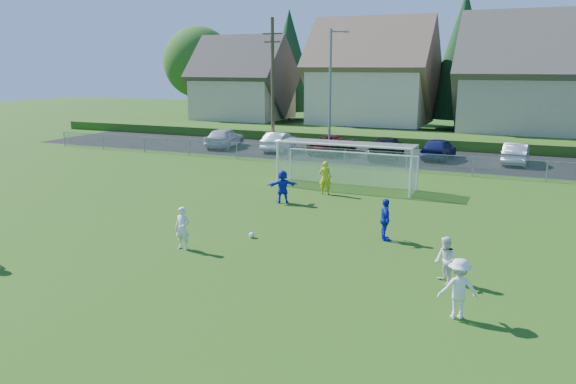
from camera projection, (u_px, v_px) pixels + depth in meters
name	position (u px, v px, depth m)	size (l,w,h in m)	color
ground	(178.00, 295.00, 16.18)	(160.00, 160.00, 0.00)	#193D0C
asphalt_lot	(394.00, 156.00, 40.80)	(60.00, 60.00, 0.00)	black
grass_embankment	(415.00, 139.00, 47.42)	(70.00, 6.00, 0.80)	#1E420F
soccer_ball	(252.00, 235.00, 21.56)	(0.22, 0.22, 0.22)	white
player_white_a	(182.00, 228.00, 20.09)	(0.57, 0.37, 1.56)	white
player_white_b	(445.00, 260.00, 16.94)	(0.71, 0.55, 1.45)	white
player_white_c	(458.00, 288.00, 14.58)	(1.05, 0.61, 1.63)	white
player_blue_a	(385.00, 220.00, 21.12)	(0.95, 0.39, 1.61)	#1426C2
player_blue_b	(283.00, 186.00, 26.94)	(1.49, 0.47, 1.60)	#1426C2
goalkeeper	(325.00, 178.00, 28.72)	(0.63, 0.41, 1.72)	gold
car_a	(224.00, 137.00, 45.23)	(1.87, 4.66, 1.59)	silver
car_b	(279.00, 142.00, 43.44)	(1.51, 4.33, 1.43)	white
car_c	(333.00, 144.00, 42.09)	(2.36, 5.11, 1.42)	#56091A
car_d	(386.00, 148.00, 39.77)	(2.18, 5.36, 1.55)	black
car_e	(439.00, 148.00, 39.57)	(1.77, 4.39, 1.50)	#161D4E
car_f	(516.00, 153.00, 37.67)	(1.51, 4.32, 1.42)	silver
soccer_goal	(347.00, 158.00, 30.19)	(7.42, 1.90, 2.50)	white
chainlink_fence	(375.00, 159.00, 35.74)	(52.06, 0.06, 1.20)	gray
streetlight	(331.00, 89.00, 40.11)	(1.38, 0.18, 9.00)	slate
utility_pole	(273.00, 83.00, 42.89)	(1.60, 0.26, 10.00)	#473321
houses_row	(455.00, 56.00, 51.81)	(53.90, 11.45, 13.27)	tan
tree_row	(454.00, 61.00, 57.88)	(65.98, 12.36, 13.80)	#382616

